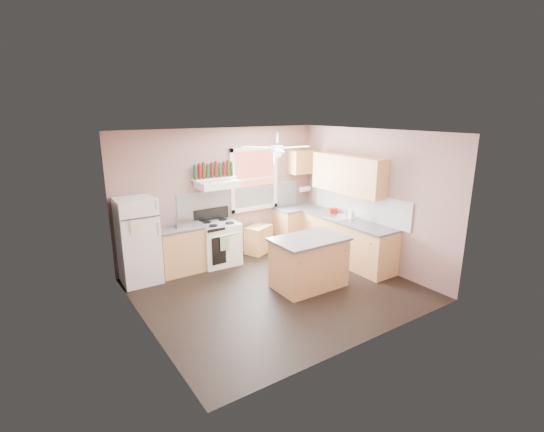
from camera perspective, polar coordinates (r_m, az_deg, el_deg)
floor at (r=7.02m, az=0.70°, el=-10.55°), size 4.50×4.50×0.00m
ceiling at (r=6.33m, az=0.78°, el=12.02°), size 4.50×4.50×0.00m
wall_back at (r=8.25m, az=-7.29°, el=3.18°), size 4.50×0.05×2.70m
wall_right at (r=8.03m, az=14.25°, el=2.49°), size 0.05×4.00×2.70m
wall_left at (r=5.63m, az=-18.72°, el=-3.22°), size 0.05×4.00×2.70m
backsplash_back at (r=8.46m, az=-4.40°, el=2.35°), size 2.90×0.03×0.55m
backsplash_right at (r=8.23m, az=12.44°, el=1.67°), size 0.03×2.60×0.55m
window_view at (r=8.52m, az=-2.69°, el=5.38°), size 1.00×0.02×1.20m
window_frame at (r=8.50m, az=-2.59°, el=5.36°), size 1.16×0.07×1.36m
refrigerator at (r=7.43m, az=-18.81°, el=-3.44°), size 0.68×0.66×1.56m
base_cabinet_left at (r=7.81m, az=-12.95°, el=-4.82°), size 0.90×0.60×0.86m
counter_left at (r=7.67m, az=-13.15°, el=-1.66°), size 0.92×0.62×0.04m
toaster at (r=7.62m, az=-12.75°, el=-0.88°), size 0.29×0.18×0.18m
stove at (r=8.04m, az=-7.69°, el=-3.95°), size 0.79×0.68×0.86m
range_hood at (r=7.86m, az=-7.94°, el=4.56°), size 0.78×0.50×0.14m
bottle_shelf at (r=7.94m, az=-8.35°, el=5.40°), size 0.90×0.26×0.03m
cart at (r=8.64m, az=-1.95°, el=-3.47°), size 0.68×0.59×0.57m
base_cabinet_corner at (r=9.12m, az=3.71°, el=-1.54°), size 1.00×0.60×0.86m
base_cabinet_right at (r=8.24m, az=10.77°, el=-3.62°), size 0.60×2.20×0.86m
counter_corner at (r=9.00m, az=3.76°, el=1.21°), size 1.02×0.62×0.04m
counter_right at (r=8.10m, az=10.87°, el=-0.62°), size 0.62×2.22×0.04m
sink at (r=8.23m, az=9.90°, el=-0.21°), size 0.55×0.45×0.03m
faucet at (r=8.32m, az=10.73°, el=0.45°), size 0.03×0.03×0.14m
upper_cabinet_right at (r=8.14m, az=10.90°, el=5.95°), size 0.33×1.80×0.76m
upper_cabinet_corner at (r=9.03m, az=4.38°, el=7.84°), size 0.60×0.33×0.52m
paper_towel at (r=9.23m, az=4.77°, el=3.90°), size 0.26×0.12×0.12m
island at (r=7.00m, az=5.36°, el=-6.85°), size 1.22×0.78×0.86m
island_top at (r=6.85m, az=5.45°, el=-3.36°), size 1.29×0.85×0.04m
ceiling_fan_hub at (r=6.35m, az=0.77°, el=9.77°), size 0.20×0.20×0.08m
soap_bottle at (r=8.01m, az=11.53°, el=0.20°), size 0.13×0.13×0.24m
red_caddy at (r=8.56m, az=8.83°, el=0.82°), size 0.21×0.17×0.10m
wine_bottles at (r=7.92m, az=-8.39°, el=6.54°), size 0.86×0.06×0.31m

